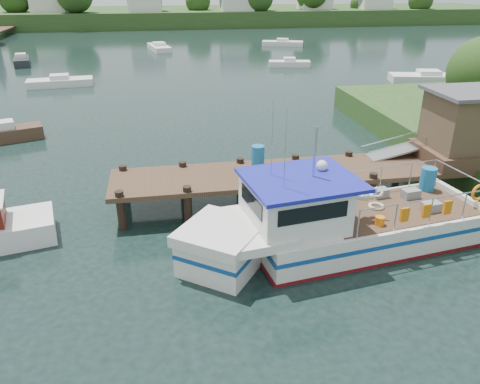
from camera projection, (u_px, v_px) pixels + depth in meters
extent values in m
plane|color=black|center=(257.00, 203.00, 19.90)|extent=(160.00, 160.00, 0.00)
cylinder|color=#332114|center=(474.00, 116.00, 26.83)|extent=(0.50, 0.50, 3.05)
cube|color=#2D4B1E|center=(171.00, 17.00, 94.40)|extent=(140.00, 24.00, 3.00)
cylinder|color=#332114|center=(18.00, 17.00, 85.23)|extent=(0.60, 0.60, 4.20)
cylinder|color=#332114|center=(77.00, 16.00, 83.26)|extent=(0.60, 0.60, 4.80)
cylinder|color=#332114|center=(141.00, 19.00, 87.16)|extent=(0.60, 0.60, 3.00)
sphere|color=#264317|center=(140.00, 7.00, 86.23)|extent=(3.96, 3.96, 3.96)
cylinder|color=#332114|center=(198.00, 16.00, 90.55)|extent=(0.60, 0.60, 3.60)
sphere|color=#264317|center=(198.00, 1.00, 89.44)|extent=(4.75, 4.75, 4.75)
cylinder|color=#332114|center=(258.00, 15.00, 88.58)|extent=(0.60, 0.60, 4.20)
cylinder|color=#332114|center=(311.00, 12.00, 91.98)|extent=(0.60, 0.60, 4.80)
cylinder|color=#332114|center=(359.00, 15.00, 95.88)|extent=(0.60, 0.60, 3.00)
sphere|color=#264317|center=(360.00, 4.00, 94.95)|extent=(3.96, 3.96, 3.96)
cylinder|color=#332114|center=(419.00, 15.00, 93.91)|extent=(0.60, 0.60, 3.60)
sphere|color=#264317|center=(421.00, 0.00, 92.80)|extent=(4.75, 4.75, 4.75)
cube|color=silver|center=(49.00, 5.00, 84.48)|extent=(6.00, 5.00, 3.00)
cube|color=silver|center=(145.00, 5.00, 86.27)|extent=(6.00, 5.00, 3.00)
cube|color=silver|center=(237.00, 4.00, 88.05)|extent=(6.00, 5.00, 3.00)
cube|color=silver|center=(315.00, 3.00, 92.36)|extent=(6.00, 5.00, 3.00)
cube|color=silver|center=(374.00, 3.00, 93.36)|extent=(6.00, 5.00, 3.00)
cube|color=#463021|center=(304.00, 172.00, 19.67)|extent=(16.00, 3.00, 0.20)
cylinder|color=black|center=(122.00, 214.00, 17.59)|extent=(0.32, 0.32, 1.90)
cylinder|color=black|center=(125.00, 186.00, 19.92)|extent=(0.32, 0.32, 1.90)
cylinder|color=black|center=(188.00, 209.00, 17.99)|extent=(0.32, 0.32, 1.90)
cylinder|color=black|center=(184.00, 182.00, 20.31)|extent=(0.32, 0.32, 1.90)
cylinder|color=black|center=(252.00, 204.00, 18.38)|extent=(0.32, 0.32, 1.90)
cylinder|color=black|center=(240.00, 178.00, 20.71)|extent=(0.32, 0.32, 1.90)
cylinder|color=black|center=(313.00, 199.00, 18.78)|extent=(0.32, 0.32, 1.90)
cylinder|color=black|center=(295.00, 175.00, 21.10)|extent=(0.32, 0.32, 1.90)
cylinder|color=black|center=(371.00, 195.00, 19.17)|extent=(0.32, 0.32, 1.90)
cylinder|color=black|center=(347.00, 171.00, 21.49)|extent=(0.32, 0.32, 1.90)
cylinder|color=black|center=(427.00, 190.00, 19.56)|extent=(0.32, 0.32, 1.90)
cylinder|color=black|center=(398.00, 167.00, 21.89)|extent=(0.32, 0.32, 1.90)
cylinder|color=black|center=(446.00, 164.00, 22.28)|extent=(0.32, 0.32, 1.90)
cube|color=#463021|center=(457.00, 153.00, 20.60)|extent=(3.20, 3.00, 0.60)
cube|color=#4C3C2A|center=(464.00, 122.00, 20.01)|extent=(2.60, 2.60, 2.40)
cube|color=#47474C|center=(470.00, 92.00, 19.47)|extent=(3.00, 3.00, 0.15)
cube|color=#A5A8AD|center=(399.00, 151.00, 21.06)|extent=(3.34, 0.90, 0.79)
cylinder|color=silver|center=(405.00, 143.00, 20.50)|extent=(3.34, 0.05, 0.76)
cylinder|color=silver|center=(396.00, 137.00, 21.21)|extent=(3.34, 0.05, 0.76)
cube|color=slate|center=(287.00, 177.00, 18.50)|extent=(0.60, 0.40, 0.30)
cube|color=slate|center=(310.00, 174.00, 18.84)|extent=(0.60, 0.40, 0.30)
cylinder|color=orange|center=(336.00, 175.00, 18.73)|extent=(0.30, 0.30, 0.28)
cylinder|color=#16639C|center=(258.00, 155.00, 19.96)|extent=(0.56, 0.56, 0.85)
cube|color=silver|center=(362.00, 228.00, 16.71)|extent=(8.24, 4.25, 1.21)
cube|color=silver|center=(221.00, 253.00, 15.22)|extent=(3.12, 3.12, 1.21)
cube|color=silver|center=(221.00, 232.00, 14.90)|extent=(3.40, 3.43, 0.37)
cube|color=silver|center=(252.00, 228.00, 15.21)|extent=(2.51, 3.26, 0.31)
cube|color=navy|center=(362.00, 224.00, 16.65)|extent=(8.35, 4.30, 0.15)
cube|color=navy|center=(221.00, 249.00, 15.16)|extent=(3.17, 3.17, 0.15)
cube|color=#610D12|center=(360.00, 241.00, 16.95)|extent=(8.35, 4.28, 0.15)
cube|color=#463021|center=(394.00, 208.00, 16.82)|extent=(6.02, 3.62, 0.04)
cube|color=silver|center=(456.00, 209.00, 17.83)|extent=(0.66, 3.15, 1.42)
cube|color=silver|center=(294.00, 204.00, 15.36)|extent=(3.30, 3.12, 1.57)
cube|color=black|center=(313.00, 214.00, 14.04)|extent=(2.29, 0.37, 0.52)
cube|color=black|center=(278.00, 179.00, 16.41)|extent=(2.29, 0.37, 0.52)
cube|color=black|center=(252.00, 201.00, 14.80)|extent=(0.31, 1.88, 0.52)
cube|color=#191E9E|center=(301.00, 180.00, 15.06)|extent=(3.97, 3.52, 0.13)
cylinder|color=silver|center=(315.00, 152.00, 14.81)|extent=(0.10, 0.10, 1.68)
cylinder|color=silver|center=(285.00, 149.00, 13.82)|extent=(0.03, 0.03, 2.52)
cylinder|color=silver|center=(272.00, 138.00, 14.73)|extent=(0.03, 0.03, 2.52)
sphere|color=silver|center=(322.00, 166.00, 15.61)|extent=(0.43, 0.43, 0.38)
cylinder|color=silver|center=(429.00, 199.00, 15.20)|extent=(5.20, 0.80, 0.05)
cylinder|color=silver|center=(379.00, 168.00, 17.69)|extent=(5.20, 0.80, 0.05)
cylinder|color=silver|center=(463.00, 173.00, 17.20)|extent=(0.46, 2.86, 0.05)
cylinder|color=silver|center=(358.00, 224.00, 14.68)|extent=(0.05, 0.05, 1.00)
cylinder|color=silver|center=(317.00, 188.00, 17.17)|extent=(0.05, 0.05, 1.00)
cylinder|color=silver|center=(396.00, 218.00, 15.06)|extent=(0.05, 0.05, 1.00)
cylinder|color=silver|center=(349.00, 184.00, 17.56)|extent=(0.05, 0.05, 1.00)
cylinder|color=silver|center=(431.00, 212.00, 15.45)|extent=(0.05, 0.05, 1.00)
cylinder|color=silver|center=(381.00, 179.00, 17.95)|extent=(0.05, 0.05, 1.00)
cylinder|color=silver|center=(464.00, 206.00, 15.84)|extent=(0.05, 0.05, 1.00)
cylinder|color=silver|center=(411.00, 175.00, 18.34)|extent=(0.05, 0.05, 1.00)
cylinder|color=silver|center=(434.00, 172.00, 18.65)|extent=(0.05, 0.05, 1.00)
cube|color=slate|center=(431.00, 207.00, 16.50)|extent=(0.68, 0.51, 0.34)
cube|color=slate|center=(411.00, 194.00, 17.49)|extent=(0.68, 0.51, 0.34)
cube|color=slate|center=(380.00, 193.00, 17.55)|extent=(0.63, 0.48, 0.34)
cylinder|color=#16639C|center=(428.00, 179.00, 18.03)|extent=(0.67, 0.67, 0.92)
cylinder|color=orange|center=(380.00, 221.00, 15.58)|extent=(0.36, 0.36, 0.31)
torus|color=#BFB28C|center=(376.00, 206.00, 16.79)|extent=(0.67, 0.67, 0.13)
torus|color=orange|center=(479.00, 192.00, 16.67)|extent=(0.66, 0.20, 0.65)
cube|color=orange|center=(405.00, 215.00, 15.10)|extent=(0.31, 0.15, 0.47)
cube|color=orange|center=(426.00, 211.00, 15.34)|extent=(0.31, 0.15, 0.47)
cube|color=orange|center=(447.00, 207.00, 15.58)|extent=(0.31, 0.15, 0.47)
imported|color=silver|center=(356.00, 195.00, 15.62)|extent=(0.53, 0.73, 1.85)
cube|color=#463021|center=(5.00, 135.00, 27.31)|extent=(4.31, 2.69, 0.75)
cube|color=silver|center=(3.00, 125.00, 27.07)|extent=(1.41, 1.31, 0.48)
cube|color=silver|center=(283.00, 43.00, 65.09)|extent=(5.93, 3.54, 0.60)
cube|color=silver|center=(283.00, 40.00, 64.90)|extent=(1.91, 1.77, 0.39)
cube|color=silver|center=(60.00, 83.00, 40.99)|extent=(5.69, 2.50, 0.64)
cube|color=silver|center=(59.00, 77.00, 40.78)|extent=(1.69, 1.49, 0.41)
cube|color=silver|center=(289.00, 64.00, 49.88)|extent=(4.54, 2.28, 0.61)
cube|color=silver|center=(290.00, 59.00, 49.69)|extent=(1.39, 1.25, 0.39)
cube|color=silver|center=(428.00, 78.00, 42.61)|extent=(7.10, 3.74, 0.68)
cube|color=silver|center=(429.00, 73.00, 42.40)|extent=(2.21, 2.00, 0.43)
cube|color=silver|center=(159.00, 48.00, 60.93)|extent=(3.16, 6.29, 0.65)
cube|color=silver|center=(159.00, 44.00, 60.73)|extent=(1.74, 1.93, 0.42)
cube|color=black|center=(22.00, 61.00, 50.71)|extent=(2.47, 4.71, 0.78)
cube|color=silver|center=(21.00, 56.00, 50.46)|extent=(1.32, 1.46, 0.50)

